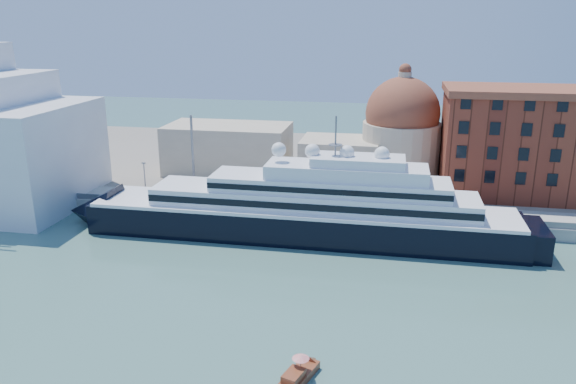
# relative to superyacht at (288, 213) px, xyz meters

# --- Properties ---
(ground) EXTENTS (400.00, 400.00, 0.00)m
(ground) POSITION_rel_superyacht_xyz_m (-1.68, -23.00, -4.62)
(ground) COLOR #3C6961
(ground) RESTS_ON ground
(quay) EXTENTS (180.00, 10.00, 2.50)m
(quay) POSITION_rel_superyacht_xyz_m (-1.68, 11.00, -3.37)
(quay) COLOR gray
(quay) RESTS_ON ground
(land) EXTENTS (260.00, 72.00, 2.00)m
(land) POSITION_rel_superyacht_xyz_m (-1.68, 52.00, -3.62)
(land) COLOR slate
(land) RESTS_ON ground
(quay_fence) EXTENTS (180.00, 0.10, 1.20)m
(quay_fence) POSITION_rel_superyacht_xyz_m (-1.68, 6.50, -1.52)
(quay_fence) COLOR slate
(quay_fence) RESTS_ON quay
(superyacht) EXTENTS (89.50, 12.41, 26.75)m
(superyacht) POSITION_rel_superyacht_xyz_m (0.00, 0.00, 0.00)
(superyacht) COLOR black
(superyacht) RESTS_ON ground
(service_barge) EXTENTS (12.21, 4.75, 2.69)m
(service_barge) POSITION_rel_superyacht_xyz_m (-55.65, -1.35, -3.84)
(service_barge) COLOR white
(service_barge) RESTS_ON ground
(water_taxi) EXTENTS (4.20, 7.05, 3.18)m
(water_taxi) POSITION_rel_superyacht_xyz_m (9.33, -43.25, -3.85)
(water_taxi) COLOR brown
(water_taxi) RESTS_ON ground
(warehouse) EXTENTS (43.00, 19.00, 23.25)m
(warehouse) POSITION_rel_superyacht_xyz_m (50.32, 29.00, 9.17)
(warehouse) COLOR brown
(warehouse) RESTS_ON land
(church) EXTENTS (66.00, 18.00, 25.50)m
(church) POSITION_rel_superyacht_xyz_m (4.71, 34.72, 6.29)
(church) COLOR beige
(church) RESTS_ON land
(lamp_posts) EXTENTS (120.80, 2.40, 18.00)m
(lamp_posts) POSITION_rel_superyacht_xyz_m (-14.35, 9.27, 5.22)
(lamp_posts) COLOR slate
(lamp_posts) RESTS_ON quay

